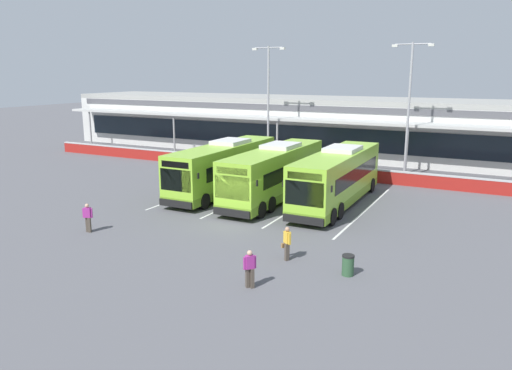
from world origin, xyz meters
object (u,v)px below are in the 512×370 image
coach_bus_leftmost (224,168)px  coach_bus_left_centre (275,174)px  pedestrian_with_handbag (287,242)px  pedestrian_in_dark_coat (250,268)px  litter_bin (348,265)px  coach_bus_centre (337,178)px  lamp_post_centre (409,102)px  pedestrian_child (88,217)px  lamp_post_west (268,98)px

coach_bus_leftmost → coach_bus_left_centre: size_ratio=1.00×
coach_bus_left_centre → pedestrian_with_handbag: bearing=-61.9°
coach_bus_left_centre → pedestrian_in_dark_coat: 14.78m
pedestrian_with_handbag → pedestrian_in_dark_coat: 3.56m
coach_bus_leftmost → litter_bin: (12.73, -10.82, -1.32)m
coach_bus_centre → lamp_post_centre: lamp_post_centre is taller
coach_bus_centre → pedestrian_child: size_ratio=7.51×
pedestrian_child → lamp_post_centre: bearing=61.0°
pedestrian_in_dark_coat → litter_bin: 4.47m
lamp_post_centre → litter_bin: 22.94m
pedestrian_with_handbag → lamp_post_centre: lamp_post_centre is taller
lamp_post_west → pedestrian_child: bearing=-89.7°
coach_bus_left_centre → pedestrian_in_dark_coat: coach_bus_left_centre is taller
coach_bus_centre → pedestrian_child: (-10.34, -12.00, -0.91)m
pedestrian_child → lamp_post_west: size_ratio=0.15×
coach_bus_leftmost → coach_bus_centre: 8.50m
coach_bus_left_centre → pedestrian_with_handbag: (5.44, -10.20, -0.93)m
coach_bus_left_centre → pedestrian_with_handbag: coach_bus_left_centre is taller
lamp_post_centre → coach_bus_leftmost: bearing=-133.7°
lamp_post_west → coach_bus_leftmost: bearing=-80.1°
pedestrian_child → lamp_post_west: lamp_post_west is taller
coach_bus_left_centre → coach_bus_centre: (4.31, 0.59, 0.00)m
coach_bus_left_centre → pedestrian_child: (-6.03, -11.41, -0.91)m
coach_bus_left_centre → litter_bin: 13.73m
lamp_post_west → pedestrian_with_handbag: bearing=-61.9°
pedestrian_in_dark_coat → pedestrian_with_handbag: bearing=88.6°
coach_bus_left_centre → lamp_post_centre: (6.63, 11.45, 4.50)m
litter_bin → pedestrian_child: bearing=-177.0°
coach_bus_leftmost → lamp_post_centre: (10.80, 11.29, 4.50)m
coach_bus_leftmost → lamp_post_centre: lamp_post_centre is taller
pedestrian_in_dark_coat → lamp_post_west: lamp_post_west is taller
coach_bus_left_centre → lamp_post_west: lamp_post_west is taller
pedestrian_child → coach_bus_leftmost: bearing=80.9°
coach_bus_left_centre → pedestrian_child: size_ratio=7.51×
litter_bin → lamp_post_centre: bearing=95.0°
pedestrian_child → lamp_post_west: bearing=90.3°
lamp_post_west → coach_bus_centre: bearing=-46.3°
pedestrian_child → litter_bin: bearing=3.0°
litter_bin → pedestrian_in_dark_coat: bearing=-136.0°
coach_bus_centre → pedestrian_in_dark_coat: size_ratio=7.51×
lamp_post_centre → coach_bus_left_centre: bearing=-120.1°
pedestrian_in_dark_coat → pedestrian_child: (-11.39, 2.34, 0.00)m
coach_bus_left_centre → coach_bus_centre: bearing=7.8°
coach_bus_centre → coach_bus_leftmost: bearing=-177.1°
pedestrian_with_handbag → coach_bus_left_centre: bearing=118.1°
lamp_post_west → lamp_post_centre: size_ratio=1.00×
pedestrian_with_handbag → lamp_post_centre: (1.19, 21.64, 5.43)m
coach_bus_left_centre → litter_bin: size_ratio=13.09×
lamp_post_centre → pedestrian_child: bearing=-119.0°
pedestrian_in_dark_coat → lamp_post_centre: lamp_post_centre is taller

